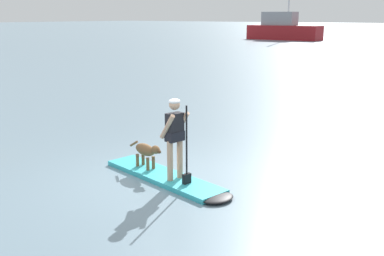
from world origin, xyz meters
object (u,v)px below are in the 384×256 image
object	(u,v)px
person_paddler	(175,133)
moored_boat_far_port	(283,29)
dog	(147,151)
paddleboard	(170,179)

from	to	relation	value
person_paddler	moored_boat_far_port	bearing A→B (deg)	114.05
moored_boat_far_port	dog	bearing A→B (deg)	-66.74
person_paddler	dog	xyz separation A→B (m)	(-0.94, 0.17, -0.57)
paddleboard	dog	distance (m)	0.90
dog	moored_boat_far_port	bearing A→B (deg)	113.26
paddleboard	person_paddler	size ratio (longest dim) A/B	2.09
dog	person_paddler	bearing A→B (deg)	-9.98
person_paddler	moored_boat_far_port	distance (m)	57.64
paddleboard	person_paddler	distance (m)	1.02
moored_boat_far_port	paddleboard	bearing A→B (deg)	-66.09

